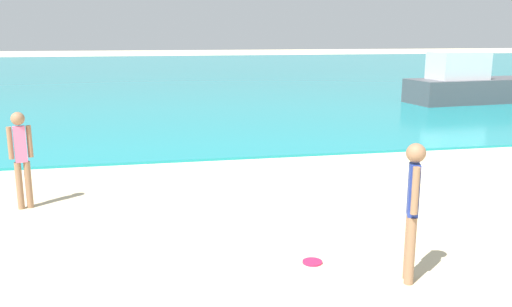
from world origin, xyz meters
The scene contains 5 objects.
water centered at (0.00, 44.48, 0.03)m, with size 160.00×60.00×0.06m, color teal.
person_standing centered at (1.82, 7.78, 0.96)m, with size 0.22×0.37×1.69m.
frisbee centered at (0.86, 8.51, 0.01)m, with size 0.26×0.26×0.03m, color #E51E4C.
person_distant centered at (-3.24, 11.67, 0.94)m, with size 0.37×0.22×1.65m.
boat_near centered at (12.47, 22.77, 0.79)m, with size 6.33×2.55×2.10m.
Camera 1 is at (-1.19, 2.26, 2.91)m, focal length 37.96 mm.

